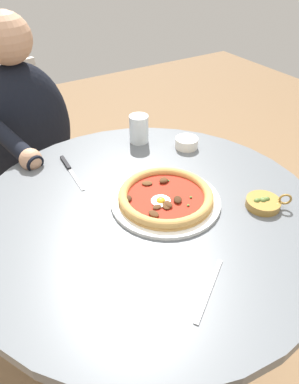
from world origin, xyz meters
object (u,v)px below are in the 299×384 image
object	(u,v)px
pizza_on_plate	(166,198)
cafe_chair_diner	(19,154)
olive_pan	(264,203)
water_glass	(139,131)
diner_person	(37,176)
ramekin_capers	(187,142)
dining_table	(147,256)
steak_knife	(69,167)
fork_utensil	(209,290)

from	to	relation	value
pizza_on_plate	cafe_chair_diner	bearing A→B (deg)	103.48
pizza_on_plate	olive_pan	distance (m)	0.26
water_glass	diner_person	world-z (taller)	diner_person
ramekin_capers	cafe_chair_diner	world-z (taller)	cafe_chair_diner
ramekin_capers	dining_table	bearing A→B (deg)	-143.48
steak_knife	fork_utensil	xyz separation A→B (m)	(0.07, -0.58, -0.00)
steak_knife	fork_utensil	distance (m)	0.58
dining_table	steak_knife	world-z (taller)	steak_knife
fork_utensil	cafe_chair_diner	world-z (taller)	cafe_chair_diner
ramekin_capers	cafe_chair_diner	xyz separation A→B (m)	(-0.43, 0.63, -0.23)
ramekin_capers	diner_person	world-z (taller)	diner_person
pizza_on_plate	fork_utensil	bearing A→B (deg)	-106.57
steak_knife	diner_person	distance (m)	0.48
ramekin_capers	diner_person	bearing A→B (deg)	129.58
steak_knife	diner_person	bearing A→B (deg)	92.82
dining_table	diner_person	distance (m)	0.71
pizza_on_plate	water_glass	xyz separation A→B (m)	(0.11, 0.33, 0.02)
cafe_chair_diner	dining_table	bearing A→B (deg)	-80.22
olive_pan	cafe_chair_diner	world-z (taller)	cafe_chair_diner
olive_pan	cafe_chair_diner	xyz separation A→B (m)	(-0.41, 0.99, -0.23)
dining_table	pizza_on_plate	bearing A→B (deg)	-2.97
steak_knife	ramekin_capers	distance (m)	0.39
diner_person	cafe_chair_diner	distance (m)	0.16
dining_table	olive_pan	distance (m)	0.36
ramekin_capers	fork_utensil	world-z (taller)	ramekin_capers
pizza_on_plate	water_glass	distance (m)	0.35
olive_pan	diner_person	distance (m)	0.97
dining_table	pizza_on_plate	xyz separation A→B (m)	(0.06, -0.00, 0.19)
fork_utensil	diner_person	xyz separation A→B (m)	(-0.09, 0.98, -0.26)
cafe_chair_diner	fork_utensil	bearing A→B (deg)	-84.04
pizza_on_plate	fork_utensil	distance (m)	0.30
steak_knife	olive_pan	distance (m)	0.58
dining_table	ramekin_capers	size ratio (longest dim) A/B	12.47
pizza_on_plate	diner_person	bearing A→B (deg)	104.39
dining_table	diner_person	bearing A→B (deg)	99.92
water_glass	steak_knife	size ratio (longest dim) A/B	0.47
water_glass	fork_utensil	xyz separation A→B (m)	(-0.19, -0.61, -0.04)
pizza_on_plate	diner_person	world-z (taller)	diner_person
water_glass	fork_utensil	size ratio (longest dim) A/B	0.63
olive_pan	cafe_chair_diner	distance (m)	1.10
olive_pan	steak_knife	bearing A→B (deg)	129.78
fork_utensil	diner_person	size ratio (longest dim) A/B	0.13
pizza_on_plate	steak_knife	bearing A→B (deg)	118.26
ramekin_capers	diner_person	xyz separation A→B (m)	(-0.40, 0.49, -0.27)
steak_knife	cafe_chair_diner	xyz separation A→B (m)	(-0.04, 0.55, -0.22)
water_glass	ramekin_capers	size ratio (longest dim) A/B	1.26
ramekin_capers	olive_pan	xyz separation A→B (m)	(-0.01, -0.36, -0.01)
water_glass	fork_utensil	distance (m)	0.64
water_glass	dining_table	bearing A→B (deg)	-117.16
steak_knife	cafe_chair_diner	bearing A→B (deg)	94.54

